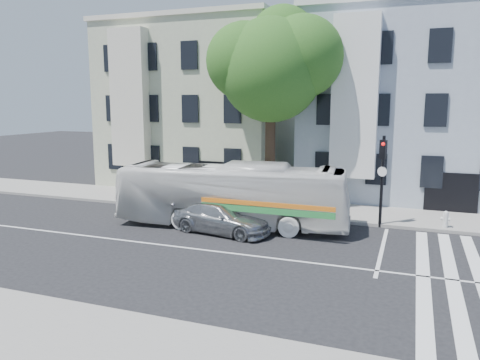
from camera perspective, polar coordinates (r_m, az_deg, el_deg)
The scene contains 11 objects.
ground at distance 18.78m, azimuth -4.04°, elevation -8.56°, with size 120.00×120.00×0.00m, color black.
sidewalk_far at distance 25.99m, azimuth 3.30°, elevation -3.28°, with size 80.00×4.00×0.15m, color gray.
sidewalk_near at distance 12.50m, azimuth -20.27°, elevation -18.46°, with size 80.00×4.00×0.15m, color gray.
building_left at distance 34.42m, azimuth -4.41°, elevation 8.95°, with size 12.00×10.00×11.00m, color #AAB093.
building_right at distance 31.23m, azimuth 19.86°, elevation 8.36°, with size 12.00×10.00×11.00m, color #929DAE.
street_tree at distance 26.12m, azimuth 4.08°, elevation 13.90°, with size 7.30×5.90×11.10m.
bus at distance 21.86m, azimuth -1.00°, elevation -1.85°, with size 10.86×2.54×3.03m, color white.
sedan at distance 21.06m, azimuth -2.27°, elevation -4.62°, with size 4.69×1.91×1.36m, color #A5A8AC.
hedge at distance 25.97m, azimuth -4.48°, elevation -2.34°, with size 8.50×0.84×0.70m, color #345E1E, non-canonical shape.
traffic_signal at distance 22.42m, azimuth 16.97°, elevation 1.30°, with size 0.43×0.53×4.30m.
fire_hydrant at distance 23.36m, azimuth 23.77°, elevation -4.37°, with size 0.43×0.25×0.77m.
Camera 1 is at (7.46, -16.23, 5.82)m, focal length 35.00 mm.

